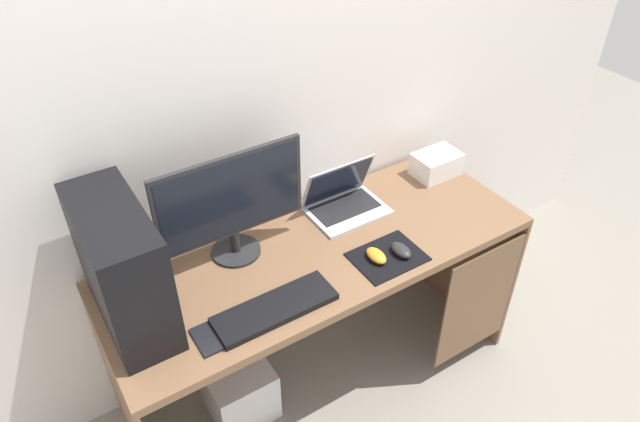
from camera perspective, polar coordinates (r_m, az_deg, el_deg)
The scene contains 13 objects.
ground_plane at distance 2.75m, azimuth -0.00°, elevation -15.79°, with size 8.00×8.00×0.00m, color gray.
wall_back at distance 2.14m, azimuth -5.05°, elevation 12.46°, with size 4.00×0.05×2.60m.
desk at distance 2.28m, azimuth 0.59°, elevation -6.44°, with size 1.64×0.61×0.76m.
pc_tower at distance 1.89m, azimuth -18.83°, elevation -5.28°, with size 0.19×0.46×0.43m, color black.
monitor at distance 2.04m, azimuth -8.67°, elevation 0.71°, with size 0.55×0.18×0.42m.
laptop at distance 2.35m, azimuth 2.36°, elevation 1.05°, with size 0.31×0.23×0.21m.
projector at distance 2.61m, azimuth 11.32°, elevation 4.55°, with size 0.20×0.14×0.10m, color white.
keyboard at distance 1.96m, azimuth -4.44°, elevation -9.50°, with size 0.42×0.14×0.02m, color black.
mousepad at distance 2.16m, azimuth 6.63°, elevation -4.48°, with size 0.26×0.20×0.01m, color black.
mouse_left at distance 2.13m, azimuth 5.55°, elevation -4.38°, with size 0.06×0.10×0.03m, color orange.
mouse_right at distance 2.17m, azimuth 7.96°, elevation -3.83°, with size 0.06×0.10×0.03m, color #232326.
cell_phone at distance 1.91m, azimuth -11.05°, elevation -12.25°, with size 0.07×0.13×0.01m, color black.
subwoofer at distance 2.57m, azimuth -7.95°, elevation -16.95°, with size 0.26×0.26×0.26m, color silver.
Camera 1 is at (-0.88, -1.38, 2.21)m, focal length 32.62 mm.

